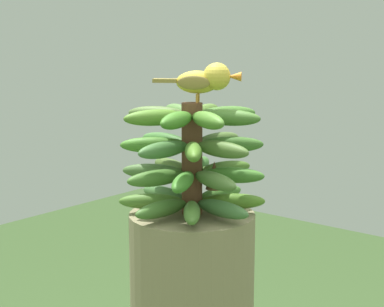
# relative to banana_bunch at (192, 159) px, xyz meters

# --- Properties ---
(banana_bunch) EXTENTS (0.31, 0.31, 0.24)m
(banana_bunch) POSITION_rel_banana_bunch_xyz_m (0.00, 0.00, 0.00)
(banana_bunch) COLOR brown
(banana_bunch) RESTS_ON banana_tree
(perched_bird) EXTENTS (0.17, 0.11, 0.08)m
(perched_bird) POSITION_rel_banana_bunch_xyz_m (-0.02, -0.02, 0.17)
(perched_bird) COLOR #C68933
(perched_bird) RESTS_ON banana_bunch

